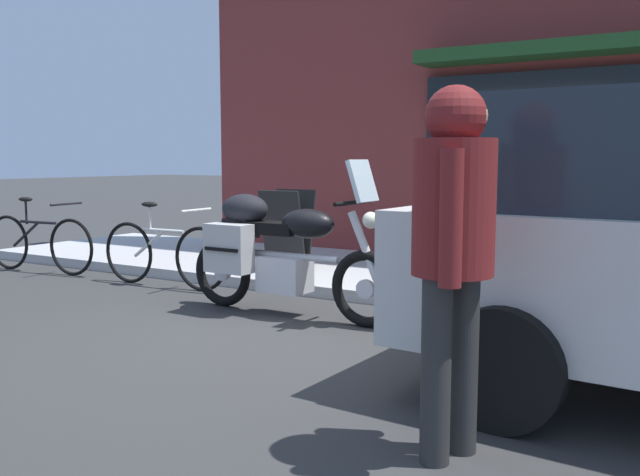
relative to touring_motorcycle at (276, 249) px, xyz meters
name	(u,v)px	position (x,y,z in m)	size (l,w,h in m)	color
ground_plane	(294,336)	(0.56, -0.55, -0.61)	(80.00, 80.00, 0.00)	#323232
touring_motorcycle	(276,249)	(0.00, 0.00, 0.00)	(2.22, 0.65, 1.40)	black
parked_bicycle	(163,253)	(-1.84, 0.48, -0.23)	(1.74, 0.48, 0.94)	black
pedestrian_walking	(453,228)	(2.41, -2.03, 0.49)	(0.48, 0.54, 1.74)	#2B2B2B
sandwich_board_sign	(287,229)	(-0.97, 1.64, -0.02)	(0.55, 0.41, 0.92)	black
second_bicycle_by_cafe	(38,242)	(-3.86, 0.40, -0.23)	(1.78, 0.48, 0.94)	black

